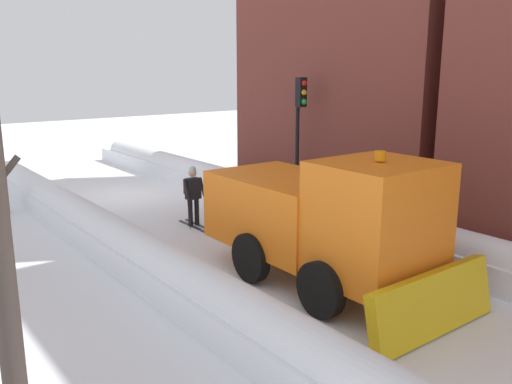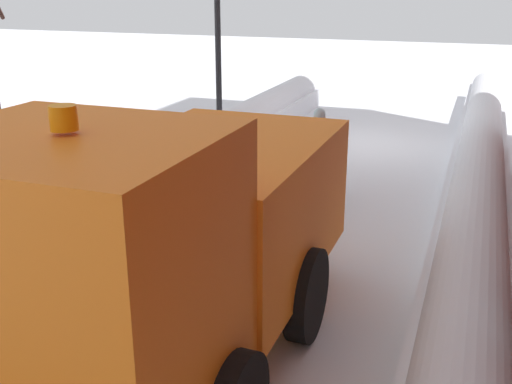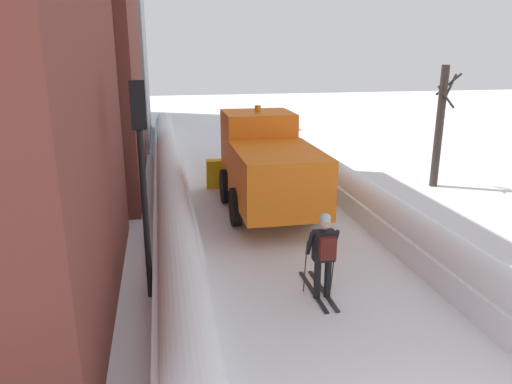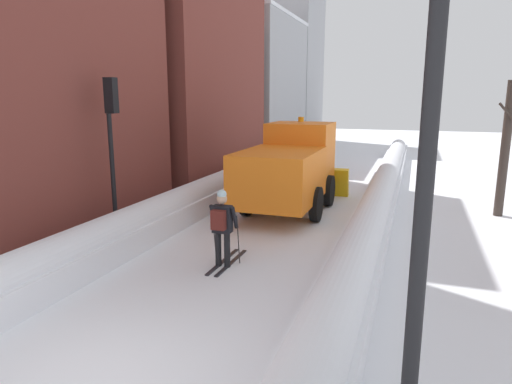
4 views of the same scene
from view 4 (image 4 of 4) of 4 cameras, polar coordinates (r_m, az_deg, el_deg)
ground_plane at (r=15.35m, az=3.92°, el=-2.60°), size 80.00×80.00×0.00m
snowbank_left at (r=16.22m, az=-5.95°, el=-0.12°), size 1.10×36.00×1.07m
snowbank_right at (r=14.77m, az=14.82°, el=-1.76°), size 1.10×36.00×1.03m
building_brick_mid at (r=22.45m, az=-12.15°, el=21.44°), size 7.25×8.89×15.27m
building_concrete_far at (r=30.47m, az=-2.59°, el=12.97°), size 7.51×8.73×8.75m
building_tower_distant at (r=39.24m, az=2.55°, el=17.53°), size 6.86×6.47×15.28m
plow_truck at (r=15.40m, az=4.32°, el=3.06°), size 3.20×5.98×3.12m
skier at (r=10.34m, az=-4.26°, el=-4.10°), size 0.62×1.80×1.81m
traffic_light_pole at (r=12.42m, az=-17.56°, el=7.61°), size 0.28×0.42×4.31m
street_lamp at (r=4.30m, az=20.72°, el=4.92°), size 0.40×0.40×5.37m
bare_tree_mid at (r=16.57m, az=28.81°, el=4.93°), size 0.88×0.98×4.33m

